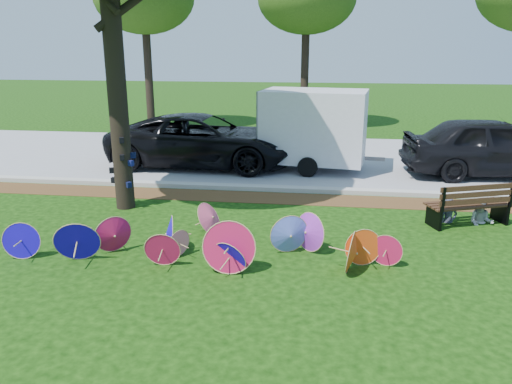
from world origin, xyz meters
The scene contains 11 objects.
ground centered at (0.00, 0.00, 0.00)m, with size 90.00×90.00×0.00m, color black.
mulch_strip centered at (0.00, 4.50, 0.01)m, with size 90.00×1.00×0.01m, color #472D16.
curb centered at (0.00, 5.20, 0.06)m, with size 90.00×0.30×0.12m, color #B7B5AD.
street centered at (0.00, 9.35, 0.01)m, with size 90.00×8.00×0.01m, color gray.
parasol_pile centered at (-0.06, 0.60, 0.38)m, with size 7.29×2.43×0.95m.
black_van centered at (-2.00, 7.78, 0.83)m, with size 2.75×5.97×1.66m, color black.
dark_pickup centered at (6.86, 7.64, 0.88)m, with size 2.09×5.19×1.77m, color black.
cargo_trailer centered at (1.56, 7.76, 1.38)m, with size 3.10×1.96×2.77m, color silver.
park_bench centered at (5.01, 3.17, 0.48)m, with size 1.83×0.70×0.96m, color black, non-canonical shape.
person_left centered at (4.66, 3.22, 0.55)m, with size 0.40×0.26×1.10m, color #3E4255.
person_right centered at (5.36, 3.22, 0.54)m, with size 0.53×0.41×1.08m, color #BAB8C2.
Camera 1 is at (1.78, -7.72, 3.82)m, focal length 35.00 mm.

